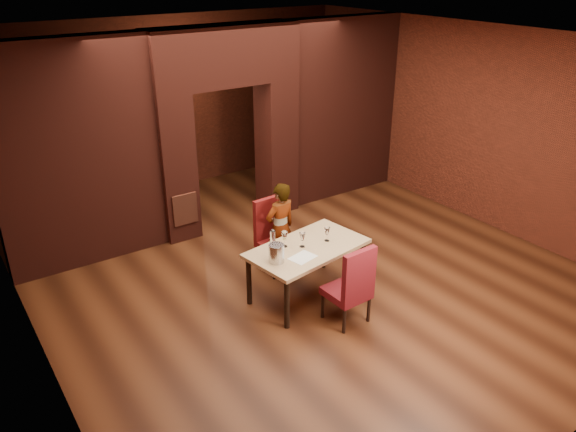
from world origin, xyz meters
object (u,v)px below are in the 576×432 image
at_px(chair_near, 347,283).
at_px(water_bottle, 273,240).
at_px(dining_table, 307,271).
at_px(wine_glass_c, 327,234).
at_px(potted_plant, 310,239).
at_px(wine_glass_a, 285,239).
at_px(chair_far, 277,236).
at_px(person_seated, 280,228).
at_px(wine_glass_b, 302,240).
at_px(wine_bucket, 277,253).

distance_m(chair_near, water_bottle, 1.07).
distance_m(dining_table, chair_near, 0.75).
bearing_deg(wine_glass_c, potted_plant, 65.20).
xyz_separation_m(wine_glass_a, water_bottle, (-0.18, -0.00, 0.04)).
height_order(chair_far, potted_plant, chair_far).
xyz_separation_m(wine_glass_a, potted_plant, (0.99, 0.78, -0.63)).
bearing_deg(wine_glass_a, dining_table, -35.59).
bearing_deg(wine_glass_c, chair_far, 107.86).
distance_m(water_bottle, potted_plant, 1.57).
height_order(wine_glass_a, potted_plant, wine_glass_a).
relative_size(wine_glass_c, potted_plant, 0.49).
relative_size(person_seated, wine_glass_a, 6.43).
bearing_deg(wine_glass_b, chair_far, 82.14).
bearing_deg(wine_glass_b, chair_near, -81.36).
bearing_deg(wine_glass_c, water_bottle, 166.11).
height_order(dining_table, person_seated, person_seated).
distance_m(chair_near, person_seated, 1.47).
height_order(dining_table, wine_bucket, wine_bucket).
xyz_separation_m(chair_far, wine_glass_c, (0.26, -0.80, 0.30)).
relative_size(chair_far, person_seated, 0.78).
distance_m(wine_glass_b, water_bottle, 0.39).
xyz_separation_m(chair_far, water_bottle, (-0.47, -0.62, 0.35)).
relative_size(chair_near, potted_plant, 2.66).
height_order(wine_glass_a, wine_glass_b, wine_glass_a).
distance_m(chair_far, chair_near, 1.52).
xyz_separation_m(chair_near, wine_bucket, (-0.60, 0.62, 0.31)).
height_order(wine_glass_b, wine_bucket, wine_bucket).
xyz_separation_m(chair_near, wine_glass_c, (0.25, 0.72, 0.29)).
bearing_deg(water_bottle, dining_table, -21.82).
bearing_deg(water_bottle, chair_far, 52.96).
xyz_separation_m(dining_table, wine_bucket, (-0.54, -0.10, 0.48)).
relative_size(chair_near, wine_glass_b, 5.25).
relative_size(chair_far, wine_glass_a, 5.03).
bearing_deg(wine_glass_c, wine_glass_a, 161.49).
distance_m(person_seated, water_bottle, 0.78).
relative_size(dining_table, wine_glass_c, 7.95).
xyz_separation_m(dining_table, chair_near, (0.06, -0.73, 0.16)).
xyz_separation_m(wine_bucket, water_bottle, (0.12, 0.27, 0.03)).
distance_m(person_seated, wine_glass_c, 0.80).
bearing_deg(dining_table, chair_near, -93.78).
xyz_separation_m(dining_table, water_bottle, (-0.42, 0.17, 0.51)).
xyz_separation_m(person_seated, water_bottle, (-0.49, -0.57, 0.20)).
bearing_deg(dining_table, chair_far, 77.89).
bearing_deg(wine_glass_a, potted_plant, 38.27).
distance_m(dining_table, wine_glass_a, 0.55).
height_order(wine_bucket, water_bottle, water_bottle).
relative_size(person_seated, potted_plant, 3.38).
relative_size(chair_far, wine_glass_c, 5.40).
bearing_deg(wine_glass_c, dining_table, 177.85).
distance_m(chair_far, potted_plant, 0.79).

